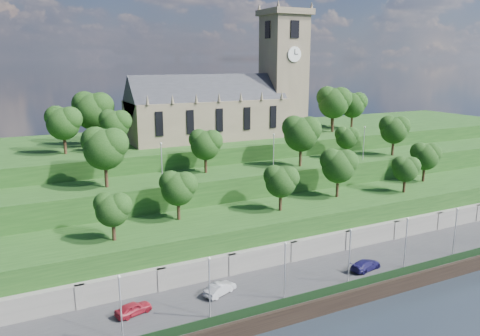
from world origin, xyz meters
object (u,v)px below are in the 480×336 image
car_left (133,308)px  car_right (366,265)px  car_middle (220,289)px  church (229,101)px

car_left → car_right: bearing=-110.0°
car_left → car_middle: (10.98, -0.09, 0.02)m
car_left → car_right: size_ratio=0.86×
church → car_right: church is taller
church → car_right: (1.76, -41.70, -19.79)m
car_right → car_left: bearing=74.1°
church → car_left: bearing=-128.1°
car_left → car_right: (32.25, -2.80, -0.01)m
car_middle → church: bearing=-50.1°
car_left → car_middle: size_ratio=0.95×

